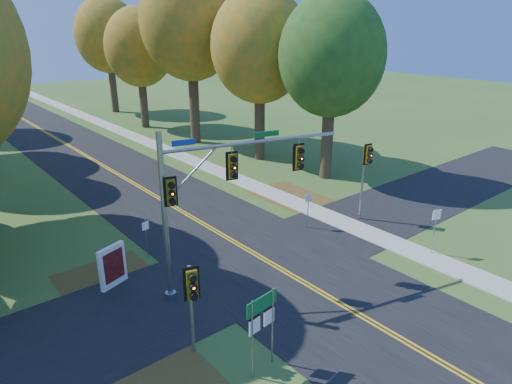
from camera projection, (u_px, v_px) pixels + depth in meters
ground at (294, 277)px, 20.30m from camera, size 160.00×160.00×0.00m
road_main at (294, 277)px, 20.30m from camera, size 8.00×160.00×0.02m
road_cross at (265, 260)px, 21.75m from camera, size 60.00×6.00×0.02m
centerline_left at (292, 277)px, 20.23m from camera, size 0.10×160.00×0.01m
centerline_right at (296, 276)px, 20.35m from camera, size 0.10×160.00×0.01m
sidewalk_east at (379, 237)px, 23.97m from camera, size 1.60×160.00×0.06m
leaf_patch_w_near at (118, 290)px, 19.33m from camera, size 4.00×6.00×0.00m
leaf_patch_e at (306, 203)px, 28.69m from camera, size 3.50×8.00×0.00m
tree_e_a at (332, 56)px, 30.56m from camera, size 7.20×7.20×12.73m
tree_e_b at (260, 47)px, 35.01m from camera, size 7.60×7.60×13.33m
tree_e_c at (191, 22)px, 39.62m from camera, size 8.80×8.80×15.79m
tree_e_d at (139, 48)px, 46.75m from camera, size 7.00×7.00×12.32m
tree_e_e at (108, 35)px, 54.90m from camera, size 7.80×7.80×13.74m
traffic_mast at (211, 189)px, 17.87m from camera, size 7.49×2.20×7.00m
east_signal_pole at (366, 163)px, 24.99m from camera, size 0.52×0.61×4.50m
ped_signal_pole at (192, 290)px, 14.68m from camera, size 0.52×0.63×3.42m
route_sign_cluster at (262, 317)px, 14.23m from camera, size 1.32×0.21×2.84m
info_kiosk at (113, 266)px, 19.34m from camera, size 1.33×0.63×1.87m
reg_sign_e_north at (308, 204)px, 24.71m from camera, size 0.37×0.16×2.04m
reg_sign_e_south at (435, 223)px, 21.80m from camera, size 0.44×0.19×2.40m
reg_sign_w at (146, 232)px, 21.51m from camera, size 0.37×0.10×1.96m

